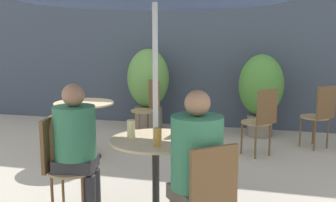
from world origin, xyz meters
The scene contains 15 objects.
storefront_wall centered at (0.00, 3.91, 1.50)m, with size 10.00×0.06×3.00m.
cafe_table_near centered at (0.18, 0.22, 0.56)m, with size 0.75×0.75×0.72m.
cafe_table_far centered at (-1.20, 1.71, 0.56)m, with size 0.75×0.75×0.72m.
bistro_chair_0 centered at (-0.61, 0.07, 0.53)m, with size 0.41×0.39×0.89m.
bistro_chair_1 centered at (0.70, -0.40, 0.53)m, with size 0.45×0.45×0.89m.
bistro_chair_2 centered at (-0.69, 2.84, 0.53)m, with size 0.45×0.45×0.89m.
bistro_chair_3 centered at (1.75, 2.86, 0.53)m, with size 0.45×0.45×0.89m.
bistro_chair_4 centered at (0.98, 2.31, 0.53)m, with size 0.45×0.45×0.89m.
seated_person_0 centered at (-0.47, 0.10, 0.69)m, with size 0.38×0.35×1.17m.
seated_person_1 centered at (0.60, -0.28, 0.71)m, with size 0.44×0.44×1.21m.
beer_glass_0 centered at (0.30, 0.39, 0.80)m, with size 0.06×0.06×0.16m.
beer_glass_1 centered at (-0.03, 0.22, 0.80)m, with size 0.07×0.07×0.15m.
beer_glass_2 centered at (0.25, 0.02, 0.79)m, with size 0.06×0.06×0.14m.
potted_plant_0 centered at (-0.89, 3.43, 0.76)m, with size 0.69×0.69×1.34m.
potted_plant_1 centered at (0.94, 3.41, 0.74)m, with size 0.69×0.69×1.28m.
Camera 1 is at (1.06, -2.76, 1.55)m, focal length 42.00 mm.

